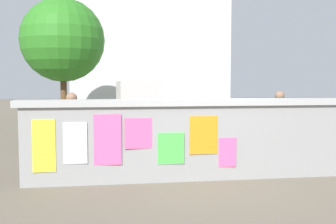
{
  "coord_description": "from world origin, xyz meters",
  "views": [
    {
      "loc": [
        -1.64,
        -7.11,
        1.82
      ],
      "look_at": [
        -0.23,
        2.28,
        1.1
      ],
      "focal_mm": 42.12,
      "sensor_mm": 36.0,
      "label": 1
    }
  ],
  "objects_px": {
    "person_bystander": "(72,124)",
    "tree_roadside": "(63,40)",
    "bicycle_near": "(232,139)",
    "auto_rickshaw_truck": "(105,113)",
    "motorcycle": "(234,127)",
    "person_walking": "(279,118)"
  },
  "relations": [
    {
      "from": "person_bystander",
      "to": "tree_roadside",
      "type": "bearing_deg",
      "value": 97.1
    },
    {
      "from": "bicycle_near",
      "to": "person_bystander",
      "type": "height_order",
      "value": "person_bystander"
    },
    {
      "from": "tree_roadside",
      "to": "auto_rickshaw_truck",
      "type": "bearing_deg",
      "value": -74.3
    },
    {
      "from": "bicycle_near",
      "to": "auto_rickshaw_truck",
      "type": "bearing_deg",
      "value": 147.26
    },
    {
      "from": "auto_rickshaw_truck",
      "to": "bicycle_near",
      "type": "xyz_separation_m",
      "value": [
        3.25,
        -2.09,
        -0.54
      ]
    },
    {
      "from": "motorcycle",
      "to": "person_bystander",
      "type": "distance_m",
      "value": 5.75
    },
    {
      "from": "person_bystander",
      "to": "tree_roadside",
      "type": "distance_m",
      "value": 11.22
    },
    {
      "from": "person_bystander",
      "to": "tree_roadside",
      "type": "relative_size",
      "value": 0.29
    },
    {
      "from": "motorcycle",
      "to": "tree_roadside",
      "type": "bearing_deg",
      "value": 128.86
    },
    {
      "from": "auto_rickshaw_truck",
      "to": "person_walking",
      "type": "bearing_deg",
      "value": -38.78
    },
    {
      "from": "auto_rickshaw_truck",
      "to": "tree_roadside",
      "type": "relative_size",
      "value": 0.65
    },
    {
      "from": "person_bystander",
      "to": "tree_roadside",
      "type": "xyz_separation_m",
      "value": [
        -1.35,
        10.79,
        2.76
      ]
    },
    {
      "from": "auto_rickshaw_truck",
      "to": "tree_roadside",
      "type": "distance_m",
      "value": 7.79
    },
    {
      "from": "auto_rickshaw_truck",
      "to": "person_walking",
      "type": "relative_size",
      "value": 2.28
    },
    {
      "from": "person_bystander",
      "to": "motorcycle",
      "type": "bearing_deg",
      "value": 38.19
    },
    {
      "from": "person_walking",
      "to": "auto_rickshaw_truck",
      "type": "bearing_deg",
      "value": 141.22
    },
    {
      "from": "auto_rickshaw_truck",
      "to": "tree_roadside",
      "type": "xyz_separation_m",
      "value": [
        -1.96,
        6.98,
        2.85
      ]
    },
    {
      "from": "motorcycle",
      "to": "person_walking",
      "type": "height_order",
      "value": "person_walking"
    },
    {
      "from": "motorcycle",
      "to": "person_walking",
      "type": "relative_size",
      "value": 1.17
    },
    {
      "from": "tree_roadside",
      "to": "person_walking",
      "type": "bearing_deg",
      "value": -59.64
    },
    {
      "from": "motorcycle",
      "to": "person_bystander",
      "type": "xyz_separation_m",
      "value": [
        -4.5,
        -3.54,
        0.52
      ]
    },
    {
      "from": "bicycle_near",
      "to": "person_walking",
      "type": "distance_m",
      "value": 1.5
    }
  ]
}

